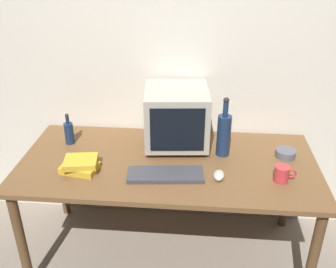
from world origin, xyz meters
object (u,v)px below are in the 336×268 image
at_px(book_stack, 80,165).
at_px(cd_spindle, 286,153).
at_px(computer_mouse, 219,175).
at_px(mug, 282,174).
at_px(crt_monitor, 176,117).
at_px(keyboard, 166,175).
at_px(bottle_short, 69,132).
at_px(bottle_tall, 224,134).

distance_m(book_stack, cd_spindle, 1.21).
relative_size(computer_mouse, book_stack, 0.45).
xyz_separation_m(computer_mouse, mug, (0.34, 0.00, 0.03)).
relative_size(crt_monitor, cd_spindle, 3.49).
relative_size(keyboard, bottle_short, 2.04).
xyz_separation_m(computer_mouse, bottle_short, (-0.94, 0.32, 0.06)).
bearing_deg(computer_mouse, book_stack, -176.55).
bearing_deg(computer_mouse, keyboard, -173.88).
distance_m(crt_monitor, mug, 0.71).
bearing_deg(mug, keyboard, -178.78).
bearing_deg(keyboard, bottle_tall, 34.88).
xyz_separation_m(keyboard, computer_mouse, (0.29, 0.01, 0.01)).
bearing_deg(cd_spindle, bottle_tall, -179.65).
xyz_separation_m(bottle_short, cd_spindle, (1.34, -0.05, -0.05)).
xyz_separation_m(keyboard, mug, (0.63, 0.01, 0.03)).
bearing_deg(cd_spindle, mug, -104.72).
distance_m(bottle_tall, mug, 0.41).
bearing_deg(mug, book_stack, 179.73).
distance_m(keyboard, bottle_short, 0.73).
xyz_separation_m(bottle_tall, bottle_short, (-0.97, 0.06, -0.06)).
relative_size(computer_mouse, cd_spindle, 0.83).
relative_size(crt_monitor, computer_mouse, 4.19).
height_order(computer_mouse, bottle_short, bottle_short).
height_order(keyboard, cd_spindle, cd_spindle).
height_order(keyboard, book_stack, book_stack).
bearing_deg(cd_spindle, crt_monitor, 171.85).
xyz_separation_m(mug, cd_spindle, (0.07, 0.26, -0.02)).
bearing_deg(crt_monitor, keyboard, -95.10).
bearing_deg(crt_monitor, cd_spindle, -8.15).
height_order(book_stack, cd_spindle, book_stack).
xyz_separation_m(bottle_short, book_stack, (0.16, -0.31, -0.04)).
height_order(mug, cd_spindle, mug).
bearing_deg(bottle_tall, book_stack, -162.55).
xyz_separation_m(bottle_tall, book_stack, (-0.81, -0.25, -0.10)).
relative_size(bottle_tall, book_stack, 1.68).
relative_size(computer_mouse, mug, 0.83).
bearing_deg(bottle_tall, bottle_short, 176.72).
bearing_deg(keyboard, computer_mouse, -3.25).
relative_size(bottle_tall, mug, 3.09).
xyz_separation_m(book_stack, mug, (1.11, -0.01, 0.01)).
height_order(bottle_short, cd_spindle, bottle_short).
bearing_deg(mug, computer_mouse, -179.53).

